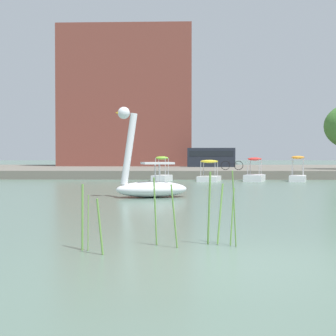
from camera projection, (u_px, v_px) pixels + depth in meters
name	position (u px, v px, depth m)	size (l,w,h in m)	color
ground_plane	(231.00, 263.00, 6.99)	(470.93, 470.93, 0.00)	#567060
shore_bank_far	(186.00, 170.00, 46.58)	(116.37, 27.26, 0.59)	#6B665B
swan_boat	(149.00, 182.00, 18.35)	(2.94, 1.86, 3.42)	white
pedal_boat_orange	(298.00, 174.00, 30.58)	(1.47, 2.04, 1.62)	white
pedal_boat_red	(255.00, 175.00, 30.76)	(1.69, 2.27, 1.52)	white
pedal_boat_yellow	(209.00, 174.00, 30.75)	(1.68, 2.20, 1.36)	white
pedal_boat_lime	(162.00, 174.00, 30.96)	(1.37, 1.95, 1.59)	white
bicycle_parked	(232.00, 165.00, 35.43)	(1.62, 0.25, 0.68)	black
parked_van	(211.00, 157.00, 46.81)	(4.61, 1.83, 1.83)	#1E232D
apartment_block	(128.00, 100.00, 54.45)	(14.10, 9.65, 14.83)	brown
reed_clump_foreground	(171.00, 215.00, 8.17)	(2.59, 1.10, 1.31)	#669942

